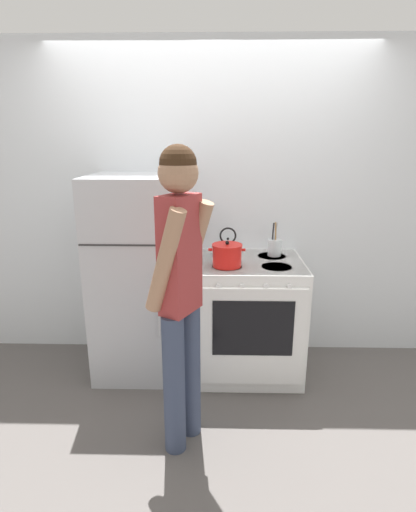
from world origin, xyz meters
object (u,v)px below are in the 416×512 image
object	(u,v)px
stove_range	(249,317)
utensil_jar	(274,247)
dutch_oven_pot	(227,255)
person	(180,287)
tea_kettle	(228,247)
refrigerator	(138,277)

from	to	relation	value
stove_range	utensil_jar	bearing A→B (deg)	40.83
dutch_oven_pot	person	distance (m)	0.74
tea_kettle	person	size ratio (longest dim) A/B	0.13
tea_kettle	person	world-z (taller)	person
dutch_oven_pot	stove_range	bearing A→B (deg)	31.70
stove_range	utensil_jar	xyz separation A→B (m)	(0.20, 0.17, 0.52)
refrigerator	utensil_jar	size ratio (longest dim) A/B	5.65
refrigerator	dutch_oven_pot	size ratio (longest dim) A/B	5.93
stove_range	refrigerator	bearing A→B (deg)	177.43
tea_kettle	person	xyz separation A→B (m)	(-0.29, -0.96, 0.03)
tea_kettle	stove_range	bearing A→B (deg)	-44.90
tea_kettle	person	bearing A→B (deg)	-106.63
stove_range	dutch_oven_pot	xyz separation A→B (m)	(-0.18, -0.11, 0.53)
utensil_jar	person	distance (m)	1.17
stove_range	tea_kettle	world-z (taller)	tea_kettle
dutch_oven_pot	tea_kettle	xyz separation A→B (m)	(0.01, 0.28, -0.01)
refrigerator	person	world-z (taller)	person
stove_range	tea_kettle	distance (m)	0.57
stove_range	dutch_oven_pot	size ratio (longest dim) A/B	3.50
utensil_jar	person	size ratio (longest dim) A/B	0.15
utensil_jar	tea_kettle	bearing A→B (deg)	-178.89
stove_range	dutch_oven_pot	bearing A→B (deg)	-148.30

